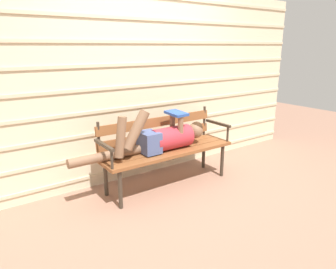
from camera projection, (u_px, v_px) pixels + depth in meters
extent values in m
plane|color=#936B56|center=(172.00, 187.00, 3.69)|extent=(12.00, 12.00, 0.00)
cube|color=beige|center=(144.00, 85.00, 3.85)|extent=(5.36, 0.06, 2.31)
cube|color=beige|center=(147.00, 163.00, 4.10)|extent=(5.36, 0.02, 0.04)
cube|color=beige|center=(147.00, 145.00, 4.03)|extent=(5.36, 0.02, 0.04)
cube|color=beige|center=(146.00, 125.00, 3.96)|extent=(5.36, 0.02, 0.04)
cube|color=beige|center=(146.00, 106.00, 3.89)|extent=(5.36, 0.02, 0.04)
cube|color=beige|center=(145.00, 85.00, 3.82)|extent=(5.36, 0.02, 0.04)
cube|color=beige|center=(145.00, 64.00, 3.75)|extent=(5.36, 0.02, 0.04)
cube|color=beige|center=(145.00, 42.00, 3.68)|extent=(5.36, 0.02, 0.04)
cube|color=beige|center=(144.00, 19.00, 3.61)|extent=(5.36, 0.02, 0.04)
cube|color=brown|center=(176.00, 154.00, 3.52)|extent=(1.64, 0.14, 0.04)
cube|color=brown|center=(168.00, 151.00, 3.64)|extent=(1.64, 0.14, 0.04)
cube|color=brown|center=(161.00, 147.00, 3.76)|extent=(1.64, 0.14, 0.04)
cube|color=brown|center=(157.00, 136.00, 3.78)|extent=(1.58, 0.05, 0.11)
cube|color=brown|center=(157.00, 122.00, 3.73)|extent=(1.58, 0.05, 0.11)
cylinder|color=#382D23|center=(99.00, 140.00, 3.34)|extent=(0.03, 0.03, 0.39)
cylinder|color=#382D23|center=(204.00, 121.00, 4.17)|extent=(0.03, 0.03, 0.39)
cylinder|color=#382D23|center=(120.00, 190.00, 3.16)|extent=(0.04, 0.04, 0.42)
cylinder|color=#382D23|center=(222.00, 161.00, 3.96)|extent=(0.04, 0.04, 0.42)
cylinder|color=#382D23|center=(106.00, 178.00, 3.44)|extent=(0.04, 0.04, 0.42)
cylinder|color=#382D23|center=(204.00, 153.00, 4.24)|extent=(0.04, 0.04, 0.42)
cube|color=#382D23|center=(104.00, 145.00, 3.14)|extent=(0.04, 0.43, 0.03)
cylinder|color=#382D23|center=(112.00, 159.00, 3.02)|extent=(0.03, 0.03, 0.20)
cube|color=#382D23|center=(218.00, 123.00, 4.02)|extent=(0.04, 0.43, 0.03)
cylinder|color=#382D23|center=(228.00, 134.00, 3.91)|extent=(0.03, 0.03, 0.20)
cylinder|color=#B72D38|center=(171.00, 138.00, 3.62)|extent=(0.49, 0.26, 0.26)
cube|color=#475684|center=(149.00, 142.00, 3.45)|extent=(0.20, 0.25, 0.24)
sphere|color=brown|center=(195.00, 131.00, 3.82)|extent=(0.19, 0.19, 0.19)
sphere|color=#382314|center=(196.00, 128.00, 3.82)|extent=(0.16, 0.16, 0.16)
cylinder|color=brown|center=(136.00, 130.00, 3.25)|extent=(0.32, 0.11, 0.43)
cylinder|color=brown|center=(121.00, 137.00, 3.16)|extent=(0.15, 0.09, 0.44)
cylinder|color=brown|center=(107.00, 156.00, 3.25)|extent=(0.82, 0.10, 0.10)
cylinder|color=brown|center=(180.00, 127.00, 3.56)|extent=(0.06, 0.06, 0.27)
cylinder|color=brown|center=(172.00, 124.00, 3.69)|extent=(0.06, 0.06, 0.27)
cube|color=#284C9E|center=(176.00, 113.00, 3.58)|extent=(0.20, 0.26, 0.05)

